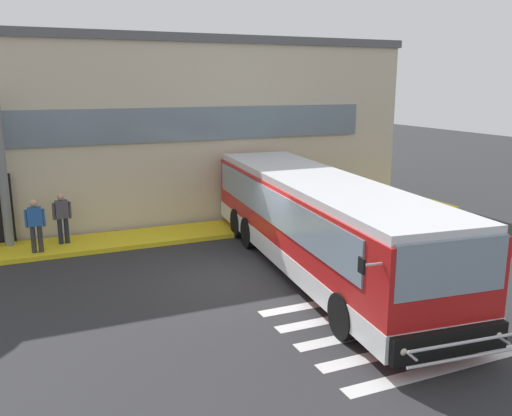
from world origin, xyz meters
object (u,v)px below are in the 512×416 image
at_px(entry_support_column, 2,170).
at_px(passenger_near_column, 35,223).
at_px(bus_main_foreground, 317,225).
at_px(passenger_by_doorway, 62,214).
at_px(safety_bollard_yellow, 283,221).

distance_m(entry_support_column, passenger_near_column, 2.09).
distance_m(entry_support_column, bus_main_foreground, 9.94).
xyz_separation_m(entry_support_column, passenger_by_doorway, (1.62, -0.45, -1.50)).
distance_m(bus_main_foreground, passenger_by_doorway, 8.29).
height_order(entry_support_column, safety_bollard_yellow, entry_support_column).
xyz_separation_m(entry_support_column, passenger_near_column, (0.80, -1.17, -1.54)).
bearing_deg(bus_main_foreground, passenger_by_doorway, 141.09).
bearing_deg(passenger_near_column, safety_bollard_yellow, -4.43).
relative_size(entry_support_column, bus_main_foreground, 0.40).
bearing_deg(passenger_by_doorway, passenger_near_column, -138.91).
bearing_deg(entry_support_column, bus_main_foreground, -35.03).
relative_size(entry_support_column, safety_bollard_yellow, 5.48).
bearing_deg(passenger_near_column, passenger_by_doorway, 41.09).
relative_size(bus_main_foreground, passenger_near_column, 7.43).
bearing_deg(entry_support_column, passenger_by_doorway, -15.58).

